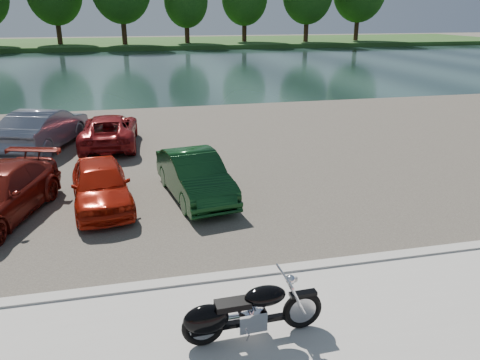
% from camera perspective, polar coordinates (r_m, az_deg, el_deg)
% --- Properties ---
extents(ground, '(200.00, 200.00, 0.00)m').
position_cam_1_polar(ground, '(8.19, 8.84, -18.44)').
color(ground, '#595447').
rests_on(ground, ground).
extents(kerb, '(60.00, 0.30, 0.14)m').
position_cam_1_polar(kerb, '(9.69, 4.48, -11.07)').
color(kerb, '#ADAAA3').
rests_on(kerb, ground).
extents(parking_lot, '(60.00, 18.00, 0.04)m').
position_cam_1_polar(parking_lot, '(17.82, -4.12, 3.47)').
color(parking_lot, '#413B35').
rests_on(parking_lot, ground).
extents(river, '(120.00, 40.00, 0.00)m').
position_cam_1_polar(river, '(46.25, -9.97, 13.36)').
color(river, '#172A28').
rests_on(river, ground).
extents(far_bank, '(120.00, 24.00, 0.60)m').
position_cam_1_polar(far_bank, '(78.09, -11.52, 16.05)').
color(far_bank, '#214A1A').
rests_on(far_bank, ground).
extents(motorcycle, '(2.33, 0.75, 1.05)m').
position_cam_1_polar(motorcycle, '(7.66, 0.08, -15.96)').
color(motorcycle, black).
rests_on(motorcycle, promenade).
extents(car_4, '(1.91, 3.83, 1.25)m').
position_cam_1_polar(car_4, '(13.09, -16.62, -0.52)').
color(car_4, '#AA1B0B').
rests_on(car_4, parking_lot).
extents(car_5, '(1.97, 4.08, 1.29)m').
position_cam_1_polar(car_5, '(13.23, -5.52, 0.55)').
color(car_5, '#0E3515').
rests_on(car_5, parking_lot).
extents(car_9, '(3.01, 4.95, 1.54)m').
position_cam_1_polar(car_9, '(19.51, -22.74, 5.81)').
color(car_9, slate).
rests_on(car_9, parking_lot).
extents(car_10, '(2.22, 4.52, 1.24)m').
position_cam_1_polar(car_10, '(19.09, -15.63, 5.87)').
color(car_10, maroon).
rests_on(car_10, parking_lot).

